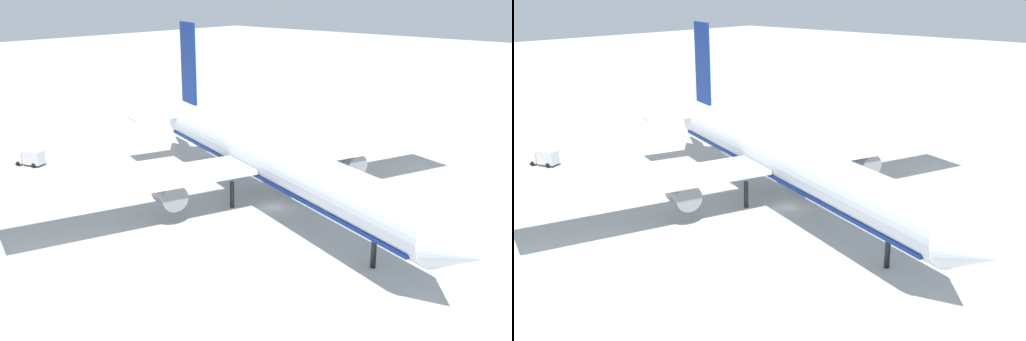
% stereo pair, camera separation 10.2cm
% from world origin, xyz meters
% --- Properties ---
extents(ground_plane, '(600.00, 600.00, 0.00)m').
position_xyz_m(ground_plane, '(0.00, 0.00, 0.00)').
color(ground_plane, '#B2B2AD').
extents(airliner, '(77.66, 78.09, 26.47)m').
position_xyz_m(airliner, '(-1.23, 0.45, 7.50)').
color(airliner, silver).
rests_on(airliner, ground).
extents(service_truck_2, '(6.07, 4.18, 2.97)m').
position_xyz_m(service_truck_2, '(-49.03, -14.38, 1.63)').
color(service_truck_2, white).
rests_on(service_truck_2, ground).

